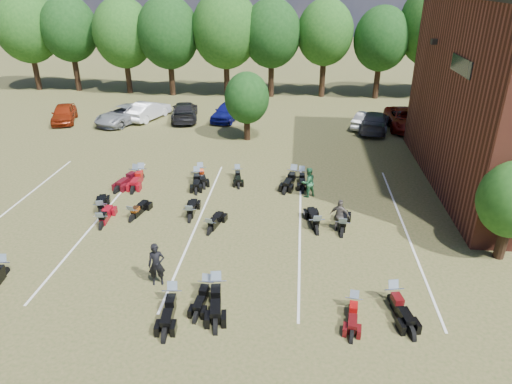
# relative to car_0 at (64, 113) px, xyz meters

# --- Properties ---
(ground) EXTENTS (160.00, 160.00, 0.00)m
(ground) POSITION_rel_car_0_xyz_m (17.52, -18.54, -0.72)
(ground) COLOR brown
(ground) RESTS_ON ground
(car_0) EXTENTS (2.96, 4.57, 1.45)m
(car_0) POSITION_rel_car_0_xyz_m (0.00, 0.00, 0.00)
(car_0) COLOR maroon
(car_0) RESTS_ON ground
(car_1) EXTENTS (2.97, 4.78, 1.49)m
(car_1) POSITION_rel_car_0_xyz_m (6.68, 1.50, 0.02)
(car_1) COLOR silver
(car_1) RESTS_ON ground
(car_2) EXTENTS (4.21, 5.64, 1.42)m
(car_2) POSITION_rel_car_0_xyz_m (5.01, 0.14, -0.01)
(car_2) COLOR gray
(car_2) RESTS_ON ground
(car_3) EXTENTS (3.01, 5.40, 1.48)m
(car_3) POSITION_rel_car_0_xyz_m (9.74, 1.62, 0.02)
(car_3) COLOR black
(car_3) RESTS_ON ground
(car_4) EXTENTS (2.71, 4.67, 1.49)m
(car_4) POSITION_rel_car_0_xyz_m (13.35, 1.83, 0.02)
(car_4) COLOR #0D1061
(car_4) RESTS_ON ground
(car_5) EXTENTS (2.90, 4.15, 1.30)m
(car_5) POSITION_rel_car_0_xyz_m (24.65, 0.76, -0.08)
(car_5) COLOR #A7A7A2
(car_5) RESTS_ON ground
(car_6) EXTENTS (2.55, 5.50, 1.53)m
(car_6) POSITION_rel_car_0_xyz_m (27.57, 0.92, 0.04)
(car_6) COLOR #5E0B05
(car_6) RESTS_ON ground
(car_7) EXTENTS (3.06, 5.43, 1.49)m
(car_7) POSITION_rel_car_0_xyz_m (25.12, 0.07, 0.02)
(car_7) COLOR #37373C
(car_7) RESTS_ON ground
(person_black) EXTENTS (0.73, 0.56, 1.78)m
(person_black) POSITION_rel_car_0_xyz_m (14.02, -20.74, 0.16)
(person_black) COLOR black
(person_black) RESTS_ON ground
(person_green) EXTENTS (1.03, 0.97, 1.68)m
(person_green) POSITION_rel_car_0_xyz_m (19.90, -12.29, 0.12)
(person_green) COLOR #24623A
(person_green) RESTS_ON ground
(person_grey) EXTENTS (1.02, 0.67, 1.61)m
(person_grey) POSITION_rel_car_0_xyz_m (21.34, -15.90, 0.08)
(person_grey) COLOR #544D48
(person_grey) RESTS_ON ground
(motorcycle_1) EXTENTS (1.03, 2.36, 1.27)m
(motorcycle_1) POSITION_rel_car_0_xyz_m (7.68, -20.80, -0.72)
(motorcycle_1) COLOR black
(motorcycle_1) RESTS_ON ground
(motorcycle_2) EXTENTS (0.95, 2.40, 1.30)m
(motorcycle_2) POSITION_rel_car_0_xyz_m (14.93, -21.94, -0.72)
(motorcycle_2) COLOR black
(motorcycle_2) RESTS_ON ground
(motorcycle_3) EXTENTS (0.76, 2.07, 1.13)m
(motorcycle_3) POSITION_rel_car_0_xyz_m (16.02, -21.18, -0.72)
(motorcycle_3) COLOR black
(motorcycle_3) RESTS_ON ground
(motorcycle_4) EXTENTS (1.17, 2.59, 1.39)m
(motorcycle_4) POSITION_rel_car_0_xyz_m (16.43, -21.27, -0.72)
(motorcycle_4) COLOR black
(motorcycle_4) RESTS_ON ground
(motorcycle_5) EXTENTS (1.21, 2.45, 1.31)m
(motorcycle_5) POSITION_rel_car_0_xyz_m (22.95, -21.09, -0.72)
(motorcycle_5) COLOR black
(motorcycle_5) RESTS_ON ground
(motorcycle_6) EXTENTS (0.90, 2.08, 1.12)m
(motorcycle_6) POSITION_rel_car_0_xyz_m (21.47, -21.64, -0.72)
(motorcycle_6) COLOR #45090B
(motorcycle_6) RESTS_ON ground
(motorcycle_7) EXTENTS (0.90, 2.24, 1.22)m
(motorcycle_7) POSITION_rel_car_0_xyz_m (10.04, -16.68, -0.72)
(motorcycle_7) COLOR maroon
(motorcycle_7) RESTS_ON ground
(motorcycle_8) EXTENTS (1.06, 2.18, 1.17)m
(motorcycle_8) POSITION_rel_car_0_xyz_m (11.26, -15.83, -0.72)
(motorcycle_8) COLOR black
(motorcycle_8) RESTS_ON ground
(motorcycle_9) EXTENTS (1.36, 2.35, 1.25)m
(motorcycle_9) POSITION_rel_car_0_xyz_m (9.53, -15.49, -0.72)
(motorcycle_9) COLOR black
(motorcycle_9) RESTS_ON ground
(motorcycle_10) EXTENTS (1.09, 2.17, 1.16)m
(motorcycle_10) POSITION_rel_car_0_xyz_m (15.31, -16.69, -0.72)
(motorcycle_10) COLOR black
(motorcycle_10) RESTS_ON ground
(motorcycle_11) EXTENTS (0.82, 2.22, 1.22)m
(motorcycle_11) POSITION_rel_car_0_xyz_m (14.10, -15.58, -0.72)
(motorcycle_11) COLOR black
(motorcycle_11) RESTS_ON ground
(motorcycle_12) EXTENTS (1.03, 2.40, 1.30)m
(motorcycle_12) POSITION_rel_car_0_xyz_m (21.47, -16.25, -0.72)
(motorcycle_12) COLOR black
(motorcycle_12) RESTS_ON ground
(motorcycle_13) EXTENTS (1.14, 2.47, 1.32)m
(motorcycle_13) POSITION_rel_car_0_xyz_m (20.29, -16.14, -0.72)
(motorcycle_13) COLOR black
(motorcycle_13) RESTS_ON ground
(motorcycle_14) EXTENTS (1.38, 2.53, 1.35)m
(motorcycle_14) POSITION_rel_car_0_xyz_m (9.77, -11.06, -0.72)
(motorcycle_14) COLOR #4D0B12
(motorcycle_14) RESTS_ON ground
(motorcycle_15) EXTENTS (0.92, 2.53, 1.39)m
(motorcycle_15) POSITION_rel_car_0_xyz_m (10.10, -10.91, -0.72)
(motorcycle_15) COLOR maroon
(motorcycle_15) RESTS_ON ground
(motorcycle_16) EXTENTS (1.10, 2.34, 1.26)m
(motorcycle_16) POSITION_rel_car_0_xyz_m (13.45, -10.90, -0.72)
(motorcycle_16) COLOR black
(motorcycle_16) RESTS_ON ground
(motorcycle_17) EXTENTS (1.36, 2.32, 1.23)m
(motorcycle_17) POSITION_rel_car_0_xyz_m (13.53, -10.22, -0.72)
(motorcycle_17) COLOR black
(motorcycle_17) RESTS_ON ground
(motorcycle_18) EXTENTS (0.98, 2.09, 1.12)m
(motorcycle_18) POSITION_rel_car_0_xyz_m (15.74, -10.09, -0.72)
(motorcycle_18) COLOR black
(motorcycle_18) RESTS_ON ground
(motorcycle_19) EXTENTS (1.33, 2.57, 1.37)m
(motorcycle_19) POSITION_rel_car_0_xyz_m (19.06, -10.26, -0.72)
(motorcycle_19) COLOR black
(motorcycle_19) RESTS_ON ground
(motorcycle_20) EXTENTS (0.77, 2.17, 1.19)m
(motorcycle_20) POSITION_rel_car_0_xyz_m (19.57, -10.14, -0.72)
(motorcycle_20) COLOR black
(motorcycle_20) RESTS_ON ground
(tree_line) EXTENTS (56.00, 6.00, 9.79)m
(tree_line) POSITION_rel_car_0_xyz_m (16.52, 10.46, 5.59)
(tree_line) COLOR black
(tree_line) RESTS_ON ground
(young_tree_midfield) EXTENTS (3.20, 3.20, 4.70)m
(young_tree_midfield) POSITION_rel_car_0_xyz_m (15.52, -3.04, 2.37)
(young_tree_midfield) COLOR black
(young_tree_midfield) RESTS_ON ground
(parking_lines) EXTENTS (20.10, 14.00, 0.01)m
(parking_lines) POSITION_rel_car_0_xyz_m (14.52, -15.54, -0.72)
(parking_lines) COLOR silver
(parking_lines) RESTS_ON ground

